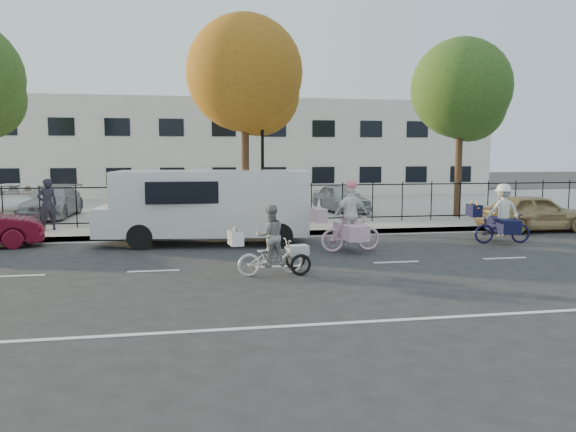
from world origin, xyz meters
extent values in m
plane|color=#333334|center=(0.00, 0.00, 0.00)|extent=(120.00, 120.00, 0.00)
cube|color=#A8A399|center=(0.00, 5.05, 0.07)|extent=(60.00, 0.10, 0.15)
cube|color=#A8A399|center=(0.00, 6.10, 0.07)|extent=(60.00, 2.20, 0.15)
cube|color=#A8A399|center=(0.00, 15.00, 0.07)|extent=(60.00, 15.60, 0.15)
cube|color=silver|center=(0.00, 25.00, 3.00)|extent=(34.00, 10.00, 6.00)
cylinder|color=black|center=(0.50, 6.80, 2.15)|extent=(0.12, 0.12, 4.00)
sphere|color=white|center=(0.50, 6.80, 4.30)|extent=(0.36, 0.36, 0.36)
cylinder|color=black|center=(-2.20, 6.80, 1.05)|extent=(0.06, 0.06, 1.80)
cylinder|color=black|center=(-1.50, 6.80, 1.05)|extent=(0.06, 0.06, 1.80)
cube|color=#59140F|center=(-1.85, 6.80, 1.65)|extent=(0.85, 0.04, 0.60)
imported|color=silver|center=(-0.36, -0.88, 0.40)|extent=(1.59, 0.75, 0.80)
imported|color=white|center=(-0.36, -0.88, 0.90)|extent=(0.75, 0.62, 1.40)
cube|color=white|center=(-1.15, -0.99, 0.89)|extent=(0.33, 0.52, 0.32)
cone|color=white|center=(-1.15, -0.89, 1.10)|extent=(0.12, 0.12, 0.16)
cone|color=white|center=(-1.15, -1.10, 1.10)|extent=(0.12, 0.12, 0.16)
torus|color=black|center=(0.30, -1.09, 0.25)|extent=(0.50, 0.14, 0.50)
torus|color=black|center=(0.30, -0.47, 0.25)|extent=(0.50, 0.14, 0.50)
cube|color=white|center=(0.30, -0.78, 0.53)|extent=(0.49, 0.37, 0.22)
imported|color=#EEB5C2|center=(2.31, 1.71, 0.53)|extent=(1.79, 0.65, 1.05)
imported|color=white|center=(2.31, 1.71, 1.06)|extent=(1.00, 0.49, 1.66)
cube|color=#D2A0B6|center=(1.36, 1.62, 1.05)|extent=(0.37, 0.60, 0.38)
cone|color=silver|center=(1.36, 1.62, 1.39)|extent=(0.13, 0.13, 0.34)
cube|color=#D2A0B6|center=(2.31, 1.71, 0.58)|extent=(0.70, 1.41, 0.42)
sphere|color=pink|center=(2.31, 1.71, 1.87)|extent=(0.29, 0.29, 0.29)
imported|color=#120F35|center=(7.29, 2.29, 0.46)|extent=(1.79, 0.77, 0.92)
imported|color=white|center=(7.29, 2.29, 1.02)|extent=(1.09, 0.69, 1.60)
cube|color=black|center=(6.38, 2.38, 1.02)|extent=(0.36, 0.59, 0.37)
cone|color=#C57F2E|center=(6.38, 2.56, 1.22)|extent=(0.12, 0.24, 0.33)
cone|color=#C57F2E|center=(6.38, 2.19, 1.22)|extent=(0.12, 0.24, 0.33)
cube|color=black|center=(7.29, 2.29, 0.56)|extent=(0.68, 1.37, 0.41)
cube|color=silver|center=(-1.44, 3.80, 1.27)|extent=(5.90, 2.71, 1.90)
cube|color=silver|center=(-4.56, 3.80, 0.74)|extent=(0.75, 2.11, 0.85)
cylinder|color=black|center=(-3.45, 2.87, 0.37)|extent=(0.77, 0.35, 0.74)
cylinder|color=black|center=(-3.45, 4.73, 0.37)|extent=(0.77, 0.35, 0.74)
cylinder|color=black|center=(0.57, 2.87, 0.37)|extent=(0.77, 0.35, 0.74)
cylinder|color=black|center=(0.57, 4.73, 0.37)|extent=(0.77, 0.35, 0.74)
imported|color=tan|center=(9.82, 4.50, 0.66)|extent=(3.90, 1.57, 1.33)
imported|color=black|center=(-6.84, 6.71, 1.03)|extent=(0.76, 0.66, 1.75)
imported|color=#9999A0|center=(-7.63, 10.78, 0.79)|extent=(1.99, 4.49, 1.28)
imported|color=white|center=(-9.17, 11.25, 0.82)|extent=(3.51, 5.28, 1.35)
imported|color=#44474B|center=(1.23, 10.59, 0.79)|extent=(2.23, 4.07, 1.27)
imported|color=#B2B4BA|center=(4.47, 10.53, 0.77)|extent=(2.11, 3.84, 1.24)
cylinder|color=#442D1D|center=(-0.06, 7.30, 2.45)|extent=(0.28, 0.28, 4.91)
sphere|color=#9F6219|center=(-0.06, 7.30, 5.61)|extent=(4.21, 4.21, 4.21)
sphere|color=#9F6219|center=(0.44, 7.50, 4.91)|extent=(3.08, 3.08, 3.08)
cylinder|color=#442D1D|center=(8.75, 8.10, 2.34)|extent=(0.28, 0.28, 4.67)
sphere|color=#385B1E|center=(8.75, 8.10, 5.34)|extent=(4.01, 4.01, 4.01)
sphere|color=#385B1E|center=(9.25, 8.30, 4.67)|extent=(2.94, 2.94, 2.94)
camera|label=1|loc=(-2.19, -13.27, 2.77)|focal=35.00mm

